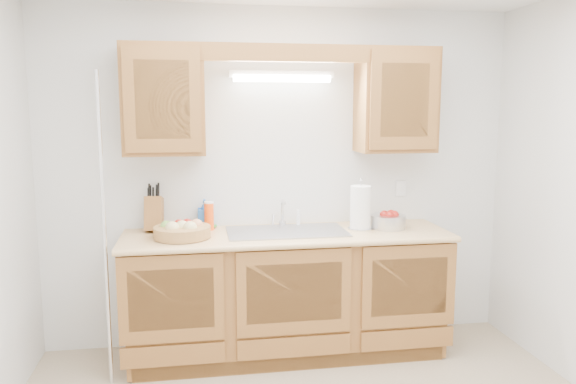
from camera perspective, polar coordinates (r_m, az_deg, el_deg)
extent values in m
cube|color=silver|center=(4.21, -0.78, 1.43)|extent=(3.50, 0.02, 2.50)
cube|color=silver|center=(1.40, 18.54, -13.90)|extent=(3.50, 0.02, 2.50)
cube|color=brown|center=(4.11, -0.12, -10.37)|extent=(2.20, 0.60, 0.86)
cube|color=#DFB175|center=(3.97, -0.09, -4.43)|extent=(2.30, 0.63, 0.04)
cube|color=brown|center=(3.98, -12.49, 9.11)|extent=(0.55, 0.33, 0.75)
cube|color=brown|center=(4.23, 10.88, 9.11)|extent=(0.55, 0.33, 0.75)
cube|color=brown|center=(3.89, -0.10, 13.97)|extent=(2.20, 0.05, 0.12)
cylinder|color=white|center=(4.09, -0.59, 11.46)|extent=(0.70, 0.05, 0.05)
cube|color=white|center=(4.12, -0.65, 11.86)|extent=(0.76, 0.06, 0.05)
cube|color=#9E9EA3|center=(3.99, -0.13, -4.05)|extent=(0.84, 0.46, 0.01)
cube|color=#9E9EA3|center=(3.98, -3.13, -5.31)|extent=(0.39, 0.40, 0.16)
cube|color=#9E9EA3|center=(4.04, 2.82, -5.08)|extent=(0.39, 0.40, 0.16)
cylinder|color=silver|center=(4.18, -0.58, -3.23)|extent=(0.06, 0.06, 0.04)
cylinder|color=silver|center=(4.16, -0.58, -2.15)|extent=(0.02, 0.02, 0.16)
cylinder|color=silver|center=(4.10, -0.47, -1.04)|extent=(0.02, 0.12, 0.02)
cylinder|color=white|center=(4.19, 1.05, -2.64)|extent=(0.03, 0.03, 0.12)
cylinder|color=silver|center=(3.70, -18.15, -3.94)|extent=(0.03, 0.03, 2.00)
cube|color=white|center=(4.46, 11.39, 0.36)|extent=(0.08, 0.01, 0.12)
cylinder|color=#AA7844|center=(3.87, -10.69, -4.00)|extent=(0.47, 0.47, 0.07)
sphere|color=#D8C67F|center=(3.82, -11.68, -3.65)|extent=(0.10, 0.10, 0.10)
sphere|color=#D8C67F|center=(3.81, -9.92, -3.65)|extent=(0.10, 0.10, 0.10)
sphere|color=tan|center=(3.90, -9.29, -3.36)|extent=(0.09, 0.09, 0.09)
sphere|color=#A11912|center=(3.92, -11.00, -3.35)|extent=(0.08, 0.08, 0.08)
sphere|color=#72A53F|center=(3.89, -12.26, -3.47)|extent=(0.08, 0.08, 0.08)
sphere|color=#D8C67F|center=(3.85, -10.71, -3.54)|extent=(0.09, 0.09, 0.09)
sphere|color=#A11912|center=(3.95, -10.21, -3.25)|extent=(0.08, 0.08, 0.08)
cube|color=brown|center=(4.12, -13.45, -2.20)|extent=(0.13, 0.21, 0.27)
cylinder|color=black|center=(4.07, -14.01, -0.28)|extent=(0.02, 0.04, 0.10)
cylinder|color=black|center=(4.07, -13.54, -0.21)|extent=(0.02, 0.04, 0.10)
cylinder|color=black|center=(4.07, -13.08, -0.15)|extent=(0.02, 0.04, 0.10)
cylinder|color=black|center=(4.12, -13.81, -0.02)|extent=(0.02, 0.04, 0.10)
cylinder|color=black|center=(4.11, -13.20, 0.05)|extent=(0.02, 0.04, 0.10)
cylinder|color=black|center=(4.15, -13.93, 0.15)|extent=(0.02, 0.04, 0.10)
cylinder|color=black|center=(4.14, -13.02, 0.23)|extent=(0.02, 0.04, 0.10)
cylinder|color=#FF4D0E|center=(4.08, -8.02, -2.48)|extent=(0.08, 0.08, 0.20)
cylinder|color=white|center=(4.06, -8.05, -1.06)|extent=(0.07, 0.07, 0.01)
imported|color=blue|center=(4.15, -8.49, -2.19)|extent=(0.10, 0.10, 0.21)
cube|color=#CC333F|center=(4.16, -8.02, -3.60)|extent=(0.11, 0.09, 0.01)
cube|color=green|center=(4.16, -8.02, -3.48)|extent=(0.11, 0.09, 0.02)
cylinder|color=silver|center=(4.11, 7.32, -3.71)|extent=(0.18, 0.18, 0.01)
cylinder|color=silver|center=(4.08, 7.37, -1.28)|extent=(0.02, 0.02, 0.36)
cylinder|color=white|center=(4.08, 7.37, -1.51)|extent=(0.19, 0.19, 0.31)
sphere|color=silver|center=(4.05, 7.42, 1.26)|extent=(0.02, 0.02, 0.02)
cylinder|color=silver|center=(4.17, 10.12, -2.98)|extent=(0.32, 0.32, 0.10)
sphere|color=#A11912|center=(4.15, 9.75, -2.32)|extent=(0.07, 0.07, 0.07)
sphere|color=#A11912|center=(4.19, 10.43, -2.24)|extent=(0.07, 0.07, 0.07)
sphere|color=#A11912|center=(4.13, 10.28, -2.38)|extent=(0.07, 0.07, 0.07)
sphere|color=#A11912|center=(4.15, 10.74, -2.34)|extent=(0.07, 0.07, 0.07)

